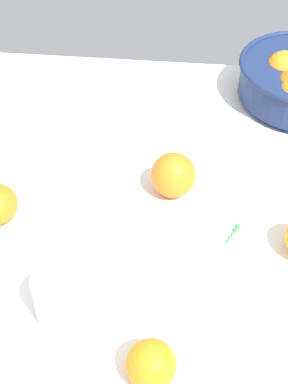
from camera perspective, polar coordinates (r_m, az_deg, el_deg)
name	(u,v)px	position (r cm, az deg, el deg)	size (l,w,h in cm)	color
ground_plane	(156,210)	(99.75, 1.25, -1.80)	(126.58, 93.21, 3.00)	white
second_glass	(58,302)	(81.85, -8.67, -10.91)	(6.69, 6.69, 8.94)	white
loose_orange_2	(173,175)	(98.22, 2.99, 1.73)	(8.00, 8.00, 8.00)	orange
loose_orange_3	(151,364)	(76.46, 0.73, -17.04)	(6.76, 6.76, 6.76)	orange
herb_sprig_0	(234,231)	(95.19, 9.12, -3.88)	(2.87, 5.06, 0.99)	#3B7B45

